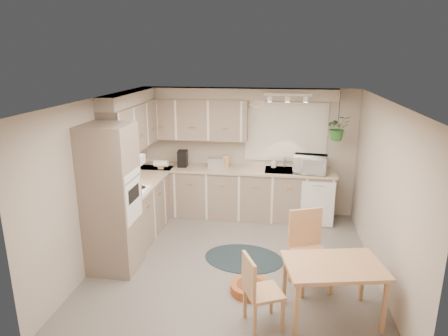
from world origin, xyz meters
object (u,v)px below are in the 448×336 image
(chair_left, at_px, (264,290))
(microwave, at_px, (310,162))
(pet_bed, at_px, (250,288))
(dining_table, at_px, (332,291))
(chair_back, at_px, (311,252))
(braided_rug, at_px, (244,258))

(chair_left, xyz_separation_m, microwave, (0.66, 3.03, 0.70))
(chair_left, height_order, pet_bed, chair_left)
(dining_table, distance_m, chair_back, 0.65)
(pet_bed, bearing_deg, braided_rug, 100.89)
(pet_bed, distance_m, microwave, 2.78)
(dining_table, xyz_separation_m, pet_bed, (-0.97, 0.37, -0.29))
(pet_bed, relative_size, microwave, 0.89)
(chair_back, bearing_deg, braided_rug, -56.49)
(chair_back, distance_m, microwave, 2.28)
(chair_back, relative_size, microwave, 1.79)
(braided_rug, distance_m, microwave, 2.18)
(dining_table, relative_size, braided_rug, 0.91)
(microwave, bearing_deg, dining_table, -79.99)
(braided_rug, bearing_deg, pet_bed, -79.11)
(microwave, bearing_deg, pet_bed, -101.86)
(chair_left, height_order, chair_back, chair_back)
(chair_left, distance_m, braided_rug, 1.58)
(chair_left, xyz_separation_m, chair_back, (0.57, 0.84, 0.08))
(dining_table, distance_m, chair_left, 0.82)
(chair_left, xyz_separation_m, pet_bed, (-0.20, 0.61, -0.37))
(dining_table, distance_m, microwave, 2.90)
(pet_bed, xyz_separation_m, microwave, (0.86, 2.42, 1.08))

